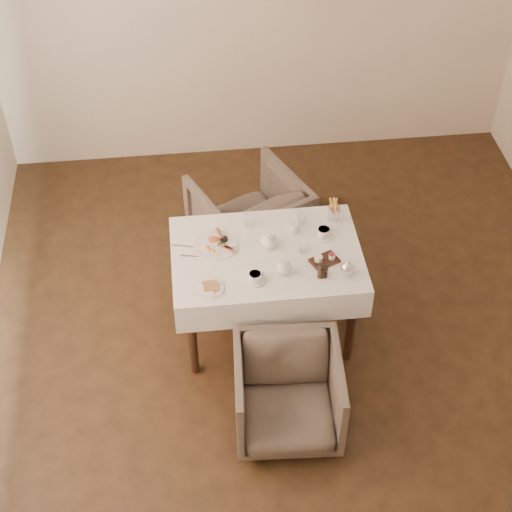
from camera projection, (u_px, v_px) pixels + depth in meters
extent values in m
plane|color=black|center=(301.00, 353.00, 5.60)|extent=(5.00, 5.00, 0.00)
plane|color=beige|center=(260.00, 3.00, 6.40)|extent=(4.50, 0.00, 4.50)
cube|color=black|center=(267.00, 257.00, 5.28)|extent=(1.20, 0.80, 0.04)
cube|color=white|center=(266.00, 266.00, 5.34)|extent=(1.28, 0.88, 0.23)
cylinder|color=black|center=(187.00, 267.00, 5.74)|extent=(0.06, 0.06, 0.70)
cylinder|color=black|center=(332.00, 256.00, 5.82)|extent=(0.06, 0.06, 0.70)
cylinder|color=black|center=(192.00, 338.00, 5.25)|extent=(0.06, 0.06, 0.70)
cylinder|color=black|center=(351.00, 324.00, 5.34)|extent=(0.06, 0.06, 0.70)
imported|color=#4E4339|center=(288.00, 394.00, 4.96)|extent=(0.71, 0.73, 0.62)
imported|color=#4E4339|center=(249.00, 219.00, 6.12)|extent=(1.02, 1.03, 0.71)
cylinder|color=white|center=(216.00, 245.00, 5.30)|extent=(0.30, 0.30, 0.01)
ellipsoid|color=#B55C20|center=(213.00, 239.00, 5.33)|extent=(0.08, 0.07, 0.03)
cylinder|color=brown|center=(219.00, 234.00, 5.36)|extent=(0.06, 0.11, 0.03)
cylinder|color=black|center=(224.00, 239.00, 5.33)|extent=(0.06, 0.06, 0.02)
cube|color=maroon|center=(228.00, 248.00, 5.27)|extent=(0.10, 0.09, 0.01)
ellipsoid|color=#264C19|center=(221.00, 244.00, 5.30)|extent=(0.06, 0.05, 0.02)
cylinder|color=white|center=(209.00, 289.00, 5.01)|extent=(0.19, 0.19, 0.01)
cube|color=olive|center=(211.00, 286.00, 5.01)|extent=(0.10, 0.10, 0.01)
cube|color=white|center=(204.00, 291.00, 4.99)|extent=(0.15, 0.13, 0.02)
cylinder|color=white|center=(294.00, 228.00, 5.38)|extent=(0.07, 0.07, 0.08)
cylinder|color=white|center=(255.00, 280.00, 5.07)|extent=(0.13, 0.13, 0.01)
cylinder|color=white|center=(255.00, 277.00, 5.04)|extent=(0.11, 0.11, 0.06)
cylinder|color=#9A6845|center=(255.00, 274.00, 5.03)|extent=(0.08, 0.08, 0.00)
cylinder|color=white|center=(323.00, 236.00, 5.37)|extent=(0.14, 0.14, 0.01)
cylinder|color=white|center=(324.00, 232.00, 5.35)|extent=(0.11, 0.11, 0.06)
cylinder|color=#9A6845|center=(324.00, 229.00, 5.33)|extent=(0.08, 0.08, 0.00)
cylinder|color=silver|center=(249.00, 219.00, 5.43)|extent=(0.09, 0.09, 0.10)
cylinder|color=silver|center=(304.00, 247.00, 5.24)|extent=(0.06, 0.06, 0.09)
cylinder|color=silver|center=(301.00, 217.00, 5.45)|extent=(0.08, 0.08, 0.09)
cube|color=black|center=(324.00, 261.00, 5.19)|extent=(0.22, 0.19, 0.02)
cylinder|color=white|center=(318.00, 259.00, 5.17)|extent=(0.06, 0.06, 0.03)
cylinder|color=maroon|center=(332.00, 256.00, 5.19)|extent=(0.04, 0.04, 0.03)
cylinder|color=silver|center=(334.00, 213.00, 5.48)|extent=(0.09, 0.09, 0.10)
cube|color=silver|center=(186.00, 246.00, 5.30)|extent=(0.19, 0.06, 0.00)
cube|color=silver|center=(194.00, 256.00, 5.23)|extent=(0.17, 0.05, 0.00)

